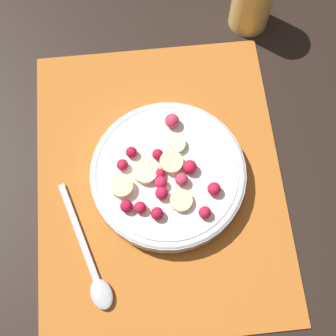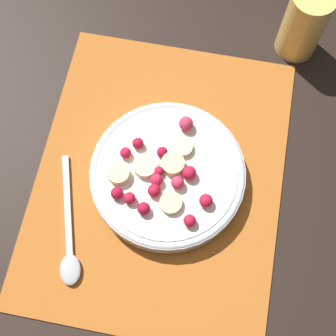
{
  "view_description": "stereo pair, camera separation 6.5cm",
  "coord_description": "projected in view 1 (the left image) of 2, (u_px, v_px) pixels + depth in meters",
  "views": [
    {
      "loc": [
        0.22,
        -0.01,
        0.65
      ],
      "look_at": [
        -0.0,
        0.01,
        0.04
      ],
      "focal_mm": 50.0,
      "sensor_mm": 36.0,
      "label": 1
    },
    {
      "loc": [
        0.22,
        0.05,
        0.65
      ],
      "look_at": [
        -0.0,
        0.01,
        0.04
      ],
      "focal_mm": 50.0,
      "sensor_mm": 36.0,
      "label": 2
    }
  ],
  "objects": [
    {
      "name": "placemat",
      "position": [
        160.0,
        180.0,
        0.68
      ],
      "size": [
        0.45,
        0.36,
        0.01
      ],
      "color": "#B26023",
      "rests_on": "ground_plane"
    },
    {
      "name": "spoon",
      "position": [
        93.0,
        271.0,
        0.63
      ],
      "size": [
        0.19,
        0.07,
        0.01
      ],
      "rotation": [
        0.0,
        0.0,
        6.59
      ],
      "color": "#B2B2B7",
      "rests_on": "placemat"
    },
    {
      "name": "ground_plane",
      "position": [
        160.0,
        180.0,
        0.69
      ],
      "size": [
        3.0,
        3.0,
        0.0
      ],
      "primitive_type": "plane",
      "color": "black"
    },
    {
      "name": "fruit_bowl",
      "position": [
        168.0,
        173.0,
        0.66
      ],
      "size": [
        0.22,
        0.22,
        0.05
      ],
      "color": "silver",
      "rests_on": "placemat"
    }
  ]
}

